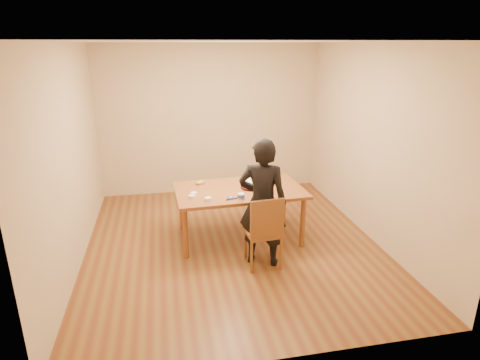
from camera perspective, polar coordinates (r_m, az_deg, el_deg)
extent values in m
cube|color=brown|center=(5.74, -1.10, -8.96)|extent=(4.00, 4.50, 0.00)
cube|color=silver|center=(5.08, -1.30, 19.09)|extent=(4.00, 4.50, 0.00)
cube|color=tan|center=(7.43, -4.24, 8.49)|extent=(4.00, 0.00, 2.70)
cube|color=tan|center=(5.30, -23.04, 2.80)|extent=(0.00, 4.50, 2.70)
cube|color=tan|center=(5.92, 18.32, 4.92)|extent=(0.00, 4.50, 2.70)
cube|color=brown|center=(5.61, -0.10, -1.48)|extent=(1.81, 1.13, 0.04)
cube|color=brown|center=(5.05, 3.28, -7.35)|extent=(0.47, 0.47, 0.04)
cylinder|color=#B40C27|center=(5.64, 1.69, -1.01)|extent=(0.32, 0.32, 0.02)
cylinder|color=white|center=(5.62, 1.69, -0.54)|extent=(0.23, 0.23, 0.07)
ellipsoid|color=white|center=(5.61, 1.70, -0.05)|extent=(0.23, 0.23, 0.03)
cylinder|color=white|center=(5.23, 0.15, -2.32)|extent=(0.08, 0.08, 0.07)
cylinder|color=#172395|center=(5.25, -1.34, -2.62)|extent=(0.10, 0.10, 0.01)
ellipsoid|color=white|center=(5.25, -1.34, -2.48)|extent=(0.04, 0.04, 0.02)
cylinder|color=white|center=(5.20, -4.59, -2.72)|extent=(0.09, 0.09, 0.04)
cylinder|color=white|center=(5.39, -6.57, -1.99)|extent=(0.09, 0.09, 0.04)
cylinder|color=white|center=(5.30, -6.85, -2.36)|extent=(0.08, 0.08, 0.04)
cube|color=#C32D7E|center=(5.81, -5.62, -0.50)|extent=(0.13, 0.11, 0.02)
cube|color=#269A1C|center=(5.81, -5.68, -0.32)|extent=(0.14, 0.13, 0.02)
cube|color=black|center=(5.23, -1.11, -2.71)|extent=(0.17, 0.07, 0.01)
imported|color=black|center=(4.94, 3.23, -3.27)|extent=(0.70, 0.59, 1.64)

